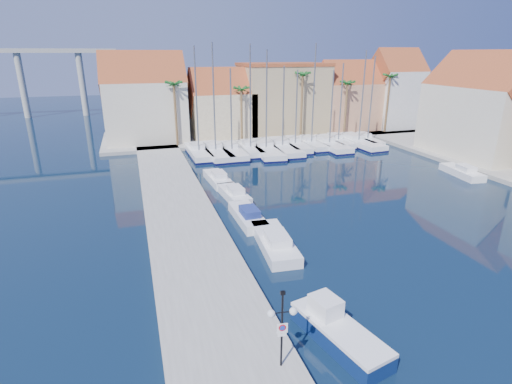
# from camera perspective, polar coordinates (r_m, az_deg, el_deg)

# --- Properties ---
(ground) EXTENTS (260.00, 260.00, 0.00)m
(ground) POSITION_cam_1_polar(r_m,az_deg,el_deg) (25.52, 15.08, -13.75)
(ground) COLOR black
(ground) RESTS_ON ground
(quay_west) EXTENTS (6.00, 77.00, 0.50)m
(quay_west) POSITION_cam_1_polar(r_m,az_deg,el_deg) (34.14, -10.43, -4.12)
(quay_west) COLOR gray
(quay_west) RESTS_ON ground
(shore_north) EXTENTS (54.00, 16.00, 0.50)m
(shore_north) POSITION_cam_1_polar(r_m,az_deg,el_deg) (70.68, 1.40, 8.39)
(shore_north) COLOR gray
(shore_north) RESTS_ON ground
(lamp_post) EXTENTS (1.30, 0.46, 3.84)m
(lamp_post) POSITION_cam_1_polar(r_m,az_deg,el_deg) (17.75, 3.76, -17.49)
(lamp_post) COLOR black
(lamp_post) RESTS_ON quay_west
(fishing_boat) EXTENTS (3.11, 5.91, 1.97)m
(fishing_boat) POSITION_cam_1_polar(r_m,az_deg,el_deg) (21.26, 11.51, -18.79)
(fishing_boat) COLOR #0D2150
(fishing_boat) RESTS_ON ground
(motorboat_west_0) EXTENTS (2.75, 7.00, 1.40)m
(motorboat_west_0) POSITION_cam_1_polar(r_m,az_deg,el_deg) (29.52, 2.74, -7.13)
(motorboat_west_0) COLOR white
(motorboat_west_0) RESTS_ON ground
(motorboat_west_1) EXTENTS (2.00, 5.99, 1.40)m
(motorboat_west_1) POSITION_cam_1_polar(r_m,az_deg,el_deg) (33.98, -1.17, -3.42)
(motorboat_west_1) COLOR white
(motorboat_west_1) RESTS_ON ground
(motorboat_west_2) EXTENTS (2.28, 5.80, 1.40)m
(motorboat_west_2) POSITION_cam_1_polar(r_m,az_deg,el_deg) (39.27, -3.15, -0.25)
(motorboat_west_2) COLOR white
(motorboat_west_2) RESTS_ON ground
(motorboat_west_3) EXTENTS (2.24, 5.99, 1.40)m
(motorboat_west_3) POSITION_cam_1_polar(r_m,az_deg,el_deg) (44.26, -5.49, 1.97)
(motorboat_west_3) COLOR white
(motorboat_west_3) RESTS_ON ground
(motorboat_east_1) EXTENTS (2.64, 6.16, 1.40)m
(motorboat_east_1) POSITION_cam_1_polar(r_m,az_deg,el_deg) (52.39, 27.39, 2.59)
(motorboat_east_1) COLOR white
(motorboat_east_1) RESTS_ON ground
(sailboat_0) EXTENTS (2.73, 9.80, 14.47)m
(sailboat_0) POSITION_cam_1_polar(r_m,az_deg,el_deg) (56.24, -8.25, 5.73)
(sailboat_0) COLOR white
(sailboat_0) RESTS_ON ground
(sailboat_1) EXTENTS (3.61, 11.43, 14.89)m
(sailboat_1) POSITION_cam_1_polar(r_m,az_deg,el_deg) (56.40, -5.95, 5.84)
(sailboat_1) COLOR white
(sailboat_1) RESTS_ON ground
(sailboat_2) EXTENTS (2.80, 10.24, 11.70)m
(sailboat_2) POSITION_cam_1_polar(r_m,az_deg,el_deg) (56.41, -3.60, 5.88)
(sailboat_2) COLOR white
(sailboat_2) RESTS_ON ground
(sailboat_3) EXTENTS (2.63, 8.93, 14.75)m
(sailboat_3) POSITION_cam_1_polar(r_m,az_deg,el_deg) (57.60, -0.91, 6.27)
(sailboat_3) COLOR white
(sailboat_3) RESTS_ON ground
(sailboat_4) EXTENTS (4.12, 12.17, 14.03)m
(sailboat_4) POSITION_cam_1_polar(r_m,az_deg,el_deg) (57.44, 1.29, 6.16)
(sailboat_4) COLOR white
(sailboat_4) RESTS_ON ground
(sailboat_5) EXTENTS (3.26, 11.75, 11.94)m
(sailboat_5) POSITION_cam_1_polar(r_m,az_deg,el_deg) (58.88, 3.57, 6.44)
(sailboat_5) COLOR white
(sailboat_5) RESTS_ON ground
(sailboat_6) EXTENTS (3.15, 9.79, 11.36)m
(sailboat_6) POSITION_cam_1_polar(r_m,az_deg,el_deg) (60.35, 5.45, 6.72)
(sailboat_6) COLOR white
(sailboat_6) RESTS_ON ground
(sailboat_7) EXTENTS (2.62, 8.69, 14.92)m
(sailboat_7) POSITION_cam_1_polar(r_m,az_deg,el_deg) (61.43, 7.71, 6.94)
(sailboat_7) COLOR white
(sailboat_7) RESTS_ON ground
(sailboat_8) EXTENTS (3.01, 10.89, 11.33)m
(sailboat_8) POSITION_cam_1_polar(r_m,az_deg,el_deg) (61.62, 10.15, 6.76)
(sailboat_8) COLOR white
(sailboat_8) RESTS_ON ground
(sailboat_9) EXTENTS (2.49, 8.52, 12.18)m
(sailboat_9) POSITION_cam_1_polar(r_m,az_deg,el_deg) (63.82, 11.47, 7.15)
(sailboat_9) COLOR white
(sailboat_9) RESTS_ON ground
(sailboat_10) EXTENTS (3.91, 11.82, 13.96)m
(sailboat_10) POSITION_cam_1_polar(r_m,az_deg,el_deg) (64.21, 14.10, 7.00)
(sailboat_10) COLOR white
(sailboat_10) RESTS_ON ground
(sailboat_11) EXTENTS (2.65, 8.18, 13.19)m
(sailboat_11) POSITION_cam_1_polar(r_m,az_deg,el_deg) (65.80, 15.45, 7.23)
(sailboat_11) COLOR white
(sailboat_11) RESTS_ON ground
(building_0) EXTENTS (12.30, 9.00, 13.50)m
(building_0) POSITION_cam_1_polar(r_m,az_deg,el_deg) (65.16, -15.57, 12.36)
(building_0) COLOR beige
(building_0) RESTS_ON shore_north
(building_1) EXTENTS (10.30, 8.00, 11.00)m
(building_1) POSITION_cam_1_polar(r_m,az_deg,el_deg) (66.81, -4.94, 12.07)
(building_1) COLOR #C3AE8A
(building_1) RESTS_ON shore_north
(building_2) EXTENTS (14.20, 10.20, 11.50)m
(building_2) POSITION_cam_1_polar(r_m,az_deg,el_deg) (70.81, 3.81, 13.29)
(building_2) COLOR tan
(building_2) RESTS_ON shore_north
(building_3) EXTENTS (10.30, 8.00, 12.00)m
(building_3) POSITION_cam_1_polar(r_m,az_deg,el_deg) (75.10, 12.89, 12.90)
(building_3) COLOR tan
(building_3) RESTS_ON shore_north
(building_4) EXTENTS (8.30, 8.00, 14.00)m
(building_4) POSITION_cam_1_polar(r_m,az_deg,el_deg) (79.04, 19.15, 13.45)
(building_4) COLOR silver
(building_4) RESTS_ON shore_north
(building_6) EXTENTS (9.00, 14.30, 13.50)m
(building_6) POSITION_cam_1_polar(r_m,az_deg,el_deg) (61.26, 29.68, 10.17)
(building_6) COLOR beige
(building_6) RESTS_ON shore_east
(palm_0) EXTENTS (2.60, 2.60, 10.15)m
(palm_0) POSITION_cam_1_polar(r_m,az_deg,el_deg) (60.23, -11.66, 14.59)
(palm_0) COLOR brown
(palm_0) RESTS_ON shore_north
(palm_1) EXTENTS (2.60, 2.60, 9.15)m
(palm_1) POSITION_cam_1_polar(r_m,az_deg,el_deg) (62.15, -2.12, 14.22)
(palm_1) COLOR brown
(palm_1) RESTS_ON shore_north
(palm_2) EXTENTS (2.60, 2.60, 11.15)m
(palm_2) POSITION_cam_1_polar(r_m,az_deg,el_deg) (65.36, 6.69, 16.01)
(palm_2) COLOR brown
(palm_2) RESTS_ON shore_north
(palm_3) EXTENTS (2.60, 2.60, 9.65)m
(palm_3) POSITION_cam_1_polar(r_m,az_deg,el_deg) (69.05, 12.93, 14.67)
(palm_3) COLOR brown
(palm_3) RESTS_ON shore_north
(palm_4) EXTENTS (2.60, 2.60, 10.65)m
(palm_4) POSITION_cam_1_polar(r_m,az_deg,el_deg) (73.29, 18.62, 15.16)
(palm_4) COLOR brown
(palm_4) RESTS_ON shore_north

